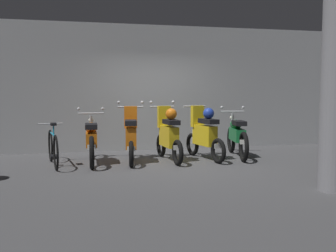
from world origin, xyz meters
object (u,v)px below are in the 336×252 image
motorbike_slot_1 (131,137)px  motorbike_slot_3 (204,134)px  motorbike_slot_0 (91,140)px  motorbike_slot_2 (168,135)px  bicycle (53,148)px  motorbike_slot_4 (237,135)px

motorbike_slot_1 → motorbike_slot_3: size_ratio=1.01×
motorbike_slot_0 → motorbike_slot_2: size_ratio=1.16×
motorbike_slot_2 → bicycle: motorbike_slot_2 is taller
motorbike_slot_0 → bicycle: motorbike_slot_0 is taller
motorbike_slot_1 → motorbike_slot_4: bearing=2.3°
motorbike_slot_0 → motorbike_slot_2: motorbike_slot_2 is taller
motorbike_slot_4 → bicycle: (-4.04, -0.16, -0.13)m
motorbike_slot_0 → motorbike_slot_3: motorbike_slot_3 is taller
motorbike_slot_0 → motorbike_slot_4: size_ratio=1.01×
motorbike_slot_1 → motorbike_slot_2: 0.81m
motorbike_slot_2 → motorbike_slot_4: motorbike_slot_2 is taller
bicycle → motorbike_slot_3: bearing=0.7°
motorbike_slot_1 → bicycle: 1.60m
motorbike_slot_2 → motorbike_slot_3: 0.82m
motorbike_slot_4 → bicycle: bearing=-177.7°
bicycle → motorbike_slot_0: bearing=8.8°
motorbike_slot_4 → motorbike_slot_0: bearing=-179.3°
motorbike_slot_1 → motorbike_slot_4: motorbike_slot_1 is taller
motorbike_slot_1 → motorbike_slot_2: bearing=-2.8°
motorbike_slot_3 → motorbike_slot_4: 0.84m
motorbike_slot_1 → bicycle: bearing=-177.8°
motorbike_slot_2 → bicycle: bearing=-179.5°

